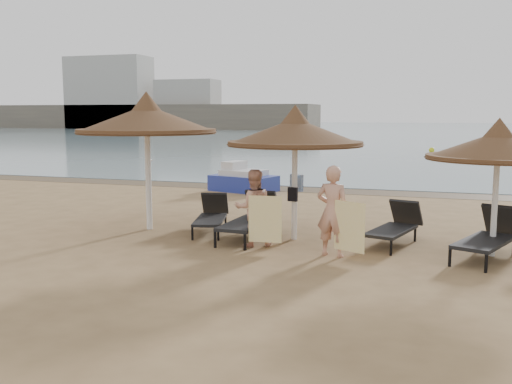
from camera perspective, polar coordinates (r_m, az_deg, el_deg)
ground at (r=10.83m, az=0.07°, el=-6.34°), size 160.00×160.00×0.00m
sea at (r=90.11m, az=15.54°, el=5.95°), size 200.00×140.00×0.03m
wet_sand_strip at (r=19.85m, az=8.21°, el=0.13°), size 200.00×1.60×0.01m
far_shore at (r=92.27m, az=-0.37°, el=8.07°), size 150.00×54.80×12.00m
palapa_left at (r=13.18m, az=-10.86°, el=7.08°), size 3.18×3.18×3.15m
palapa_center at (r=11.92m, az=3.93°, el=5.94°), size 2.86×2.86×2.84m
palapa_right at (r=11.37m, az=23.06°, el=4.21°), size 2.61×2.61×2.59m
lounger_far_left at (r=12.99m, az=-4.47°, el=-2.31°), size 1.03×1.91×0.82m
lounger_near_left at (r=12.28m, az=-0.45°, el=-2.58°), size 0.85×2.19×0.96m
lounger_near_right at (r=12.05m, az=13.79°, el=-3.26°), size 1.12×1.99×0.85m
lounger_far_right at (r=11.46m, az=22.35°, el=-4.03°), size 1.42×2.16×0.92m
person_left at (r=11.40m, az=-0.27°, el=-0.99°), size 0.98×0.84×1.81m
person_right at (r=10.66m, az=7.69°, el=-1.18°), size 1.01×0.75×1.99m
towel_left at (r=11.02m, az=0.91°, el=-2.74°), size 0.65×0.08×0.91m
towel_right at (r=10.43m, az=9.32°, el=-3.44°), size 0.60×0.30×0.92m
bag_patterned at (r=12.18m, az=4.08°, el=0.91°), size 0.30×0.18×0.36m
bag_dark at (r=11.87m, az=3.69°, el=-0.24°), size 0.21×0.10×0.29m
pedal_boat at (r=19.59m, az=-1.31°, el=1.20°), size 2.43×1.84×1.01m
buoy_mid at (r=40.08m, az=17.16°, el=4.02°), size 0.37×0.37×0.37m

